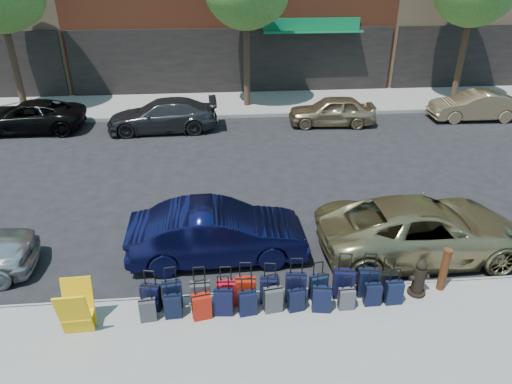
{
  "coord_description": "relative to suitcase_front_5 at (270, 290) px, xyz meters",
  "views": [
    {
      "loc": [
        -1.01,
        -12.26,
        6.67
      ],
      "look_at": [
        -0.05,
        -1.5,
        1.04
      ],
      "focal_mm": 32.0,
      "sensor_mm": 36.0,
      "label": 1
    }
  ],
  "objects": [
    {
      "name": "ground",
      "position": [
        0.06,
        4.82,
        -0.45
      ],
      "size": [
        120.0,
        120.0,
        0.0
      ],
      "primitive_type": "plane",
      "color": "black",
      "rests_on": "ground"
    },
    {
      "name": "sidewalk_near",
      "position": [
        0.06,
        -1.68,
        -0.37
      ],
      "size": [
        60.0,
        4.0,
        0.15
      ],
      "primitive_type": "cube",
      "color": "gray",
      "rests_on": "ground"
    },
    {
      "name": "sidewalk_far",
      "position": [
        0.06,
        14.82,
        -0.37
      ],
      "size": [
        60.0,
        4.0,
        0.15
      ],
      "primitive_type": "cube",
      "color": "gray",
      "rests_on": "ground"
    },
    {
      "name": "curb_near",
      "position": [
        0.06,
        0.34,
        -0.37
      ],
      "size": [
        60.0,
        0.08,
        0.15
      ],
      "primitive_type": "cube",
      "color": "gray",
      "rests_on": "ground"
    },
    {
      "name": "curb_far",
      "position": [
        0.06,
        12.8,
        -0.37
      ],
      "size": [
        60.0,
        0.08,
        0.15
      ],
      "primitive_type": "cube",
      "color": "gray",
      "rests_on": "ground"
    },
    {
      "name": "suitcase_front_0",
      "position": [
        -2.45,
        -0.0,
        -0.01
      ],
      "size": [
        0.42,
        0.29,
        0.93
      ],
      "rotation": [
        0.0,
        0.0,
        -0.21
      ],
      "color": "black",
      "rests_on": "sidewalk_near"
    },
    {
      "name": "suitcase_front_1",
      "position": [
        -2.02,
        0.04,
        0.0
      ],
      "size": [
        0.42,
        0.27,
        0.95
      ],
      "rotation": [
        0.0,
        0.0,
        0.13
      ],
      "color": "black",
      "rests_on": "sidewalk_near"
    },
    {
      "name": "suitcase_front_2",
      "position": [
        -1.44,
        -0.03,
        0.01
      ],
      "size": [
        0.41,
        0.23,
        0.97
      ],
      "rotation": [
        0.0,
        0.0,
        0.03
      ],
      "color": "#38383D",
      "rests_on": "sidewalk_near"
    },
    {
      "name": "suitcase_front_3",
      "position": [
        -0.91,
        -0.01,
        -0.01
      ],
      "size": [
        0.39,
        0.23,
        0.93
      ],
      "rotation": [
        0.0,
        0.0,
        -0.04
      ],
      "color": "#AE0B1A",
      "rests_on": "sidewalk_near"
    },
    {
      "name": "suitcase_front_4",
      "position": [
        -0.5,
        0.0,
        0.02
      ],
      "size": [
        0.43,
        0.26,
        1.0
      ],
      "rotation": [
        0.0,
        0.0,
        -0.08
      ],
      "color": "#951A09",
      "rests_on": "sidewalk_near"
    },
    {
      "name": "suitcase_front_5",
      "position": [
        0.0,
        0.0,
        0.0
      ],
      "size": [
        0.42,
        0.28,
        0.95
      ],
      "rotation": [
        0.0,
        0.0,
        -0.16
      ],
      "color": "black",
      "rests_on": "sidewalk_near"
    },
    {
      "name": "suitcase_front_6",
      "position": [
        0.55,
        0.0,
        0.02
      ],
      "size": [
        0.45,
        0.28,
        1.03
      ],
      "rotation": [
        0.0,
        0.0,
        -0.1
      ],
      "color": "black",
      "rests_on": "sidewalk_near"
    },
    {
      "name": "suitcase_front_7",
      "position": [
        1.04,
        0.05,
        -0.02
      ],
      "size": [
        0.4,
        0.27,
        0.88
      ],
      "rotation": [
        0.0,
        0.0,
        0.2
      ],
      "color": "black",
      "rests_on": "sidewalk_near"
    },
    {
      "name": "suitcase_front_8",
      "position": [
        1.58,
        0.03,
        0.04
      ],
      "size": [
        0.47,
        0.31,
        1.06
      ],
      "rotation": [
        0.0,
        0.0,
        -0.16
      ],
      "color": "black",
      "rests_on": "sidewalk_near"
    },
    {
      "name": "suitcase_front_9",
      "position": [
        2.11,
        0.03,
        0.03
      ],
      "size": [
        0.45,
        0.27,
        1.03
      ],
      "rotation": [
        0.0,
        0.0,
        -0.09
      ],
      "color": "black",
      "rests_on": "sidewalk_near"
    },
    {
      "name": "suitcase_front_10",
      "position": [
        2.52,
        0.0,
        -0.0
      ],
      "size": [
        0.41,
        0.27,
        0.93
      ],
      "rotation": [
        0.0,
        0.0,
        -0.14
      ],
      "color": "black",
      "rests_on": "sidewalk_near"
    },
    {
      "name": "suitcase_back_0",
      "position": [
        -2.48,
        -0.32,
        -0.05
      ],
      "size": [
        0.34,
        0.22,
        0.78
      ],
      "rotation": [
        0.0,
        0.0,
        0.11
      ],
      "color": "#343439",
      "rests_on": "sidewalk_near"
    },
    {
      "name": "suitcase_back_1",
      "position": [
        -1.98,
        -0.27,
        -0.04
      ],
      "size": [
        0.35,
        0.22,
        0.82
      ],
      "rotation": [
        0.0,
        0.0,
        0.05
      ],
      "color": "black",
      "rests_on": "sidewalk_near"
    },
    {
      "name": "suitcase_back_2",
      "position": [
        -1.41,
        -0.35,
        -0.02
      ],
      "size": [
        0.41,
        0.28,
        0.89
      ],
      "rotation": [
        0.0,
        0.0,
        0.19
      ],
      "color": "#A4180A",
      "rests_on": "sidewalk_near"
    },
    {
      "name": "suitcase_back_3",
      "position": [
        -0.97,
        -0.27,
        -0.01
      ],
      "size": [
        0.4,
        0.25,
        0.91
      ],
      "rotation": [
        0.0,
        0.0,
        -0.09
      ],
      "color": "black",
      "rests_on": "sidewalk_near"
    },
    {
      "name": "suitcase_back_4",
      "position": [
        -0.49,
        -0.32,
        -0.03
      ],
      "size": [
        0.38,
        0.25,
        0.85
      ],
      "rotation": [
        0.0,
        0.0,
        0.13
      ],
      "color": "black",
      "rests_on": "sidewalk_near"
    },
    {
      "name": "suitcase_back_5",
      "position": [
        0.04,
        -0.27,
        -0.02
      ],
      "size": [
        0.39,
        0.26,
        0.88
      ],
      "rotation": [
        0.0,
        0.0,
        0.14
      ],
      "color": "#3B3A3F",
      "rests_on": "sidewalk_near"
    },
    {
      "name": "suitcase_back_6",
      "position": [
        0.51,
        -0.3,
        -0.05
      ],
      "size": [
        0.36,
        0.24,
        0.78
      ],
      "rotation": [
        0.0,
        0.0,
        0.17
      ],
      "color": "black",
      "rests_on": "sidewalk_near"
    },
    {
      "name": "suitcase_back_7",
      "position": [
        1.03,
        -0.35,
        -0.02
      ],
      "size": [
        0.41,
        0.28,
        0.89
      ],
      "rotation": [
        0.0,
        0.0,
        -0.17
      ],
      "color": "black",
      "rests_on": "sidewalk_near"
    },
    {
      "name": "suitcase_back_8",
      "position": [
        1.55,
        -0.34,
        -0.06
      ],
      "size": [
        0.32,
        0.19,
        0.77
      ],
      "rotation": [
        0.0,
        0.0,
        0.02
      ],
      "color": "#424147",
      "rests_on": "sidewalk_near"
    },
    {
      "name": "suitcase_back_9",
      "position": [
        2.13,
        -0.27,
        -0.05
      ],
      "size": [
        0.34,
        0.2,
        0.81
      ],
      "rotation": [
        0.0,
        0.0,
        0.01
      ],
      "color": "black",
      "rests_on": "sidewalk_near"
    },
    {
      "name": "suitcase_back_10",
      "position": [
        2.58,
        -0.26,
        -0.04
      ],
      "size": [
        0.36,
        0.21,
        0.84
      ],
      "rotation": [
        0.0,
        0.0,
        0.03
      ],
      "color": "black",
      "rests_on": "sidewalk_near"
    },
    {
      "name": "fire_hydrant",
      "position": [
        3.2,
        -0.02,
        0.1
      ],
      "size": [
        0.43,
        0.38,
        0.85
      ],
      "rotation": [
        0.0,
        0.0,
        0.09
      ],
      "color": "black",
      "rests_on": "sidewalk_near"
    },
    {
      "name": "bollard",
      "position": [
        3.79,
        0.08,
        0.23
      ],
      "size": [
        0.19,
        0.19,
        1.03
      ],
      "color": "#38190C",
      "rests_on": "sidewalk_near"
    },
    {
      "name": "display_rack",
      "position": [
        -3.78,
        -0.47,
        0.21
      ],
      "size": [
        0.6,
        0.66,
        1.04
      ],
      "rotation": [
        0.0,
        0.0,
        0.04
      ],
      "color": "#F2B50D",
      "rests_on": "sidewalk_near"
    },
    {
      "name": "car_near_1",
      "position": [
        -1.04,
        1.9,
        0.26
      ],
      "size": [
        4.33,
        1.61,
        1.41
      ],
      "primitive_type": "imported",
      "rotation": [
        0.0,
        0.0,
        1.6
      ],
      "color": "#0C0F38",
      "rests_on": "ground"
    },
    {
      "name": "car_near_2",
      "position": [
        3.96,
        1.64,
        0.26
      ],
      "size": [
        5.17,
        2.49,
        1.42
      ],
      "primitive_type": "imported",
      "rotation": [
        0.0,
        0.0,
        1.6
      ],
      "color": "#9B8C5F",
      "rests_on": "ground"
    },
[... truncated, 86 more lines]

